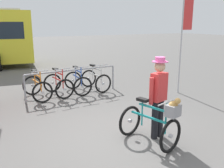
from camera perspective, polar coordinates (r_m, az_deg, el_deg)
ground_plane at (r=5.42m, az=1.71°, el=-12.21°), size 80.00×80.00×0.00m
bike_rack_rail at (r=8.40m, az=-8.98°, el=1.91°), size 3.20×0.25×0.88m
racked_bike_orange at (r=8.29m, az=-16.78°, el=-0.79°), size 0.78×1.18×0.98m
racked_bike_red at (r=8.48m, az=-12.21°, el=-0.19°), size 0.80×1.18×0.97m
racked_bike_blue at (r=8.72m, az=-7.88°, el=0.39°), size 0.68×1.10×0.97m
racked_bike_white at (r=9.01m, az=-3.80°, el=0.94°), size 0.79×1.16×0.97m
featured_bicycle at (r=4.99m, az=9.62°, el=-8.68°), size 0.93×1.25×1.09m
person_with_featured_bike at (r=5.20m, az=10.61°, el=-2.38°), size 0.51×0.32×1.72m
banner_flag at (r=8.79m, az=16.41°, el=12.34°), size 0.45×0.05×3.20m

